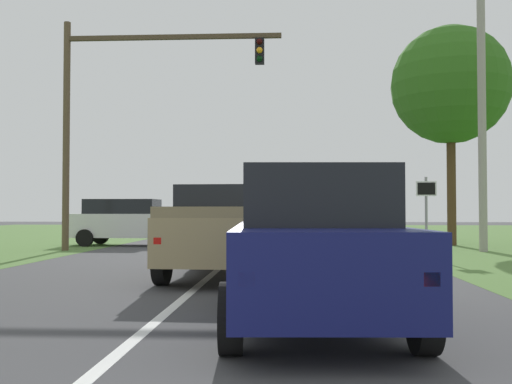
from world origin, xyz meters
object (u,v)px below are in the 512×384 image
at_px(red_suv_near, 313,244).
at_px(oak_tree_right, 450,85).
at_px(traffic_light, 121,99).
at_px(keep_moving_sign, 426,206).
at_px(utility_pole_right, 482,115).
at_px(crossing_suv_far, 127,221).
at_px(pickup_truck_lead, 225,231).

distance_m(red_suv_near, oak_tree_right, 19.15).
bearing_deg(traffic_light, oak_tree_right, 17.29).
distance_m(keep_moving_sign, utility_pole_right, 5.12).
bearing_deg(traffic_light, utility_pole_right, 0.95).
bearing_deg(utility_pole_right, red_suv_near, -115.46).
distance_m(keep_moving_sign, oak_tree_right, 8.76).
height_order(red_suv_near, utility_pole_right, utility_pole_right).
xyz_separation_m(crossing_suv_far, utility_pole_right, (13.29, -2.96, 3.77)).
distance_m(red_suv_near, traffic_light, 15.31).
relative_size(pickup_truck_lead, utility_pole_right, 0.55).
distance_m(pickup_truck_lead, utility_pole_right, 12.16).
bearing_deg(pickup_truck_lead, utility_pole_right, 45.60).
bearing_deg(keep_moving_sign, traffic_light, 164.42).
distance_m(traffic_light, crossing_suv_far, 5.47).
relative_size(crossing_suv_far, utility_pole_right, 0.50).
bearing_deg(red_suv_near, crossing_suv_far, 112.67).
distance_m(oak_tree_right, utility_pole_right, 4.13).
distance_m(oak_tree_right, crossing_suv_far, 14.37).
relative_size(red_suv_near, crossing_suv_far, 1.00).
distance_m(crossing_suv_far, utility_pole_right, 14.12).
distance_m(pickup_truck_lead, traffic_light, 10.25).
bearing_deg(pickup_truck_lead, keep_moving_sign, 43.85).
height_order(red_suv_near, oak_tree_right, oak_tree_right).
bearing_deg(crossing_suv_far, pickup_truck_lead, -65.14).
height_order(pickup_truck_lead, keep_moving_sign, keep_moving_sign).
relative_size(red_suv_near, traffic_light, 0.59).
bearing_deg(pickup_truck_lead, crossing_suv_far, 114.86).
relative_size(oak_tree_right, crossing_suv_far, 1.89).
bearing_deg(traffic_light, crossing_suv_far, 101.00).
relative_size(keep_moving_sign, utility_pole_right, 0.25).
bearing_deg(keep_moving_sign, pickup_truck_lead, -136.15).
relative_size(pickup_truck_lead, crossing_suv_far, 1.09).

